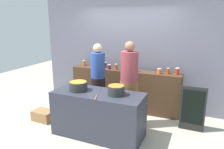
# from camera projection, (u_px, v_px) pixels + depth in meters

# --- Properties ---
(ground) EXTENTS (12.00, 12.00, 0.00)m
(ground) POSITION_uv_depth(u_px,v_px,m) (105.00, 128.00, 4.40)
(ground) COLOR #AAA292
(storefront_wall) EXTENTS (4.80, 0.12, 3.00)m
(storefront_wall) POSITION_uv_depth(u_px,v_px,m) (129.00, 47.00, 5.32)
(storefront_wall) COLOR slate
(storefront_wall) RESTS_ON ground
(display_shelf) EXTENTS (2.70, 0.36, 0.99)m
(display_shelf) POSITION_uv_depth(u_px,v_px,m) (124.00, 89.00, 5.26)
(display_shelf) COLOR #412C1C
(display_shelf) RESTS_ON ground
(prep_table) EXTENTS (1.70, 0.70, 0.86)m
(prep_table) POSITION_uv_depth(u_px,v_px,m) (98.00, 114.00, 4.03)
(prep_table) COLOR #2C2E3A
(prep_table) RESTS_ON ground
(preserve_jar_0) EXTENTS (0.07, 0.07, 0.14)m
(preserve_jar_0) POSITION_uv_depth(u_px,v_px,m) (84.00, 63.00, 5.62)
(preserve_jar_0) COLOR #D25C1C
(preserve_jar_0) RESTS_ON display_shelf
(preserve_jar_1) EXTENTS (0.08, 0.08, 0.10)m
(preserve_jar_1) POSITION_uv_depth(u_px,v_px,m) (94.00, 65.00, 5.41)
(preserve_jar_1) COLOR #B52E16
(preserve_jar_1) RESTS_ON display_shelf
(preserve_jar_2) EXTENTS (0.08, 0.08, 0.14)m
(preserve_jar_2) POSITION_uv_depth(u_px,v_px,m) (105.00, 65.00, 5.38)
(preserve_jar_2) COLOR #472A46
(preserve_jar_2) RESTS_ON display_shelf
(preserve_jar_3) EXTENTS (0.08, 0.08, 0.11)m
(preserve_jar_3) POSITION_uv_depth(u_px,v_px,m) (109.00, 67.00, 5.24)
(preserve_jar_3) COLOR #4B1657
(preserve_jar_3) RESTS_ON display_shelf
(preserve_jar_4) EXTENTS (0.07, 0.07, 0.14)m
(preserve_jar_4) POSITION_uv_depth(u_px,v_px,m) (116.00, 67.00, 5.17)
(preserve_jar_4) COLOR #993C26
(preserve_jar_4) RESTS_ON display_shelf
(preserve_jar_5) EXTENTS (0.09, 0.09, 0.12)m
(preserve_jar_5) POSITION_uv_depth(u_px,v_px,m) (127.00, 67.00, 5.16)
(preserve_jar_5) COLOR #2C443C
(preserve_jar_5) RESTS_ON display_shelf
(preserve_jar_6) EXTENTS (0.08, 0.08, 0.11)m
(preserve_jar_6) POSITION_uv_depth(u_px,v_px,m) (130.00, 69.00, 5.01)
(preserve_jar_6) COLOR orange
(preserve_jar_6) RESTS_ON display_shelf
(preserve_jar_7) EXTENTS (0.08, 0.08, 0.14)m
(preserve_jar_7) POSITION_uv_depth(u_px,v_px,m) (136.00, 69.00, 4.96)
(preserve_jar_7) COLOR yellow
(preserve_jar_7) RESTS_ON display_shelf
(preserve_jar_8) EXTENTS (0.09, 0.09, 0.12)m
(preserve_jar_8) POSITION_uv_depth(u_px,v_px,m) (159.00, 71.00, 4.77)
(preserve_jar_8) COLOR orange
(preserve_jar_8) RESTS_ON display_shelf
(preserve_jar_9) EXTENTS (0.07, 0.07, 0.14)m
(preserve_jar_9) POSITION_uv_depth(u_px,v_px,m) (168.00, 71.00, 4.74)
(preserve_jar_9) COLOR #A9360B
(preserve_jar_9) RESTS_ON display_shelf
(preserve_jar_10) EXTENTS (0.09, 0.09, 0.15)m
(preserve_jar_10) POSITION_uv_depth(u_px,v_px,m) (177.00, 71.00, 4.70)
(preserve_jar_10) COLOR red
(preserve_jar_10) RESTS_ON display_shelf
(cooking_pot_left) EXTENTS (0.34, 0.34, 0.17)m
(cooking_pot_left) POSITION_uv_depth(u_px,v_px,m) (78.00, 86.00, 4.03)
(cooking_pot_left) COLOR #2D2D2D
(cooking_pot_left) RESTS_ON prep_table
(cooking_pot_center) EXTENTS (0.30, 0.30, 0.17)m
(cooking_pot_center) POSITION_uv_depth(u_px,v_px,m) (116.00, 90.00, 3.79)
(cooking_pot_center) COLOR #2D2D2D
(cooking_pot_center) RESTS_ON prep_table
(wooden_spoon) EXTENTS (0.09, 0.22, 0.02)m
(wooden_spoon) POSITION_uv_depth(u_px,v_px,m) (96.00, 97.00, 3.66)
(wooden_spoon) COLOR #9E703D
(wooden_spoon) RESTS_ON prep_table
(cook_with_tongs) EXTENTS (0.33, 0.33, 1.66)m
(cook_with_tongs) POSITION_uv_depth(u_px,v_px,m) (98.00, 84.00, 4.82)
(cook_with_tongs) COLOR black
(cook_with_tongs) RESTS_ON ground
(cook_in_cap) EXTENTS (0.36, 0.36, 1.76)m
(cook_in_cap) POSITION_uv_depth(u_px,v_px,m) (129.00, 89.00, 4.29)
(cook_in_cap) COLOR brown
(cook_in_cap) RESTS_ON ground
(bread_crate) EXTENTS (0.47, 0.33, 0.23)m
(bread_crate) POSITION_uv_depth(u_px,v_px,m) (44.00, 115.00, 4.71)
(bread_crate) COLOR olive
(bread_crate) RESTS_ON ground
(chalkboard_sign) EXTENTS (0.48, 0.05, 0.91)m
(chalkboard_sign) POSITION_uv_depth(u_px,v_px,m) (193.00, 109.00, 4.19)
(chalkboard_sign) COLOR black
(chalkboard_sign) RESTS_ON ground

